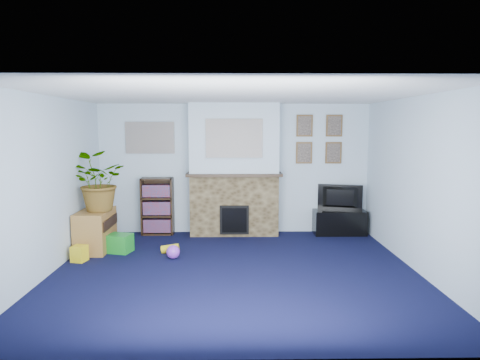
{
  "coord_description": "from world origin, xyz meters",
  "views": [
    {
      "loc": [
        -0.03,
        -5.69,
        1.98
      ],
      "look_at": [
        0.09,
        0.93,
        1.16
      ],
      "focal_mm": 32.0,
      "sensor_mm": 36.0,
      "label": 1
    }
  ],
  "objects_px": {
    "tv_stand": "(339,222)",
    "sideboard": "(95,229)",
    "television": "(340,198)",
    "bookshelf": "(158,207)"
  },
  "relations": [
    {
      "from": "television",
      "to": "sideboard",
      "type": "bearing_deg",
      "value": 27.56
    },
    {
      "from": "sideboard",
      "to": "television",
      "type": "bearing_deg",
      "value": 13.09
    },
    {
      "from": "television",
      "to": "bookshelf",
      "type": "bearing_deg",
      "value": 13.51
    },
    {
      "from": "television",
      "to": "sideboard",
      "type": "relative_size",
      "value": 0.97
    },
    {
      "from": "television",
      "to": "bookshelf",
      "type": "xyz_separation_m",
      "value": [
        -3.37,
        0.06,
        -0.18
      ]
    },
    {
      "from": "bookshelf",
      "to": "sideboard",
      "type": "xyz_separation_m",
      "value": [
        -0.82,
        -1.03,
        -0.15
      ]
    },
    {
      "from": "bookshelf",
      "to": "sideboard",
      "type": "distance_m",
      "value": 1.33
    },
    {
      "from": "tv_stand",
      "to": "sideboard",
      "type": "distance_m",
      "value": 4.3
    },
    {
      "from": "tv_stand",
      "to": "sideboard",
      "type": "xyz_separation_m",
      "value": [
        -4.19,
        -0.95,
        0.12
      ]
    },
    {
      "from": "tv_stand",
      "to": "television",
      "type": "height_order",
      "value": "television"
    }
  ]
}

